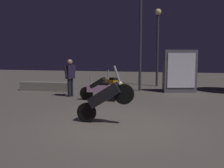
# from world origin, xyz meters

# --- Properties ---
(ground_plane) EXTENTS (40.00, 40.00, 0.00)m
(ground_plane) POSITION_xyz_m (0.00, 0.00, 0.00)
(ground_plane) COLOR #605951
(motorcycle_black_foreground) EXTENTS (1.66, 0.39, 1.63)m
(motorcycle_black_foreground) POSITION_xyz_m (-0.44, 0.21, 0.74)
(motorcycle_black_foreground) COLOR black
(motorcycle_black_foreground) RESTS_ON ground_plane
(motorcycle_orange_parked_left) EXTENTS (1.15, 1.33, 1.11)m
(motorcycle_orange_parked_left) POSITION_xyz_m (-1.41, 5.82, 0.44)
(motorcycle_orange_parked_left) COLOR black
(motorcycle_orange_parked_left) RESTS_ON ground_plane
(motorcycle_pink_parked_right) EXTENTS (1.66, 0.39, 1.11)m
(motorcycle_pink_parked_right) POSITION_xyz_m (-1.48, 3.60, 0.44)
(motorcycle_pink_parked_right) COLOR black
(motorcycle_pink_parked_right) RESTS_ON ground_plane
(person_rider_beside) EXTENTS (0.44, 0.60, 1.67)m
(person_rider_beside) POSITION_xyz_m (-2.99, 4.36, 1.00)
(person_rider_beside) COLOR black
(person_rider_beside) RESTS_ON ground_plane
(streetlamp_near) EXTENTS (0.36, 0.36, 4.43)m
(streetlamp_near) POSITION_xyz_m (0.66, 8.89, 2.86)
(streetlamp_near) COLOR #38383D
(streetlamp_near) RESTS_ON ground_plane
(streetlamp_far) EXTENTS (0.36, 0.36, 5.47)m
(streetlamp_far) POSITION_xyz_m (-0.14, 6.87, 3.44)
(streetlamp_far) COLOR #38383D
(streetlamp_far) RESTS_ON ground_plane
(kiosk_billboard) EXTENTS (1.67, 0.88, 2.10)m
(kiosk_billboard) POSITION_xyz_m (1.85, 6.72, 1.05)
(kiosk_billboard) COLOR #595960
(kiosk_billboard) RESTS_ON ground_plane
(planter_wall_low) EXTENTS (2.71, 0.50, 0.45)m
(planter_wall_low) POSITION_xyz_m (-4.87, 5.85, 0.22)
(planter_wall_low) COLOR gray
(planter_wall_low) RESTS_ON ground_plane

